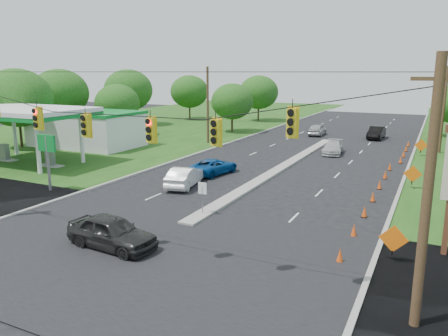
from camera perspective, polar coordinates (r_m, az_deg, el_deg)
The scene contains 38 objects.
ground at distance 21.51m, azimuth -10.69°, elevation -10.76°, with size 160.00×160.00×0.00m, color black.
grass_left at distance 55.81m, azimuth -23.29°, elevation 2.79°, with size 40.00×160.00×0.06m, color #1E4714.
cross_street at distance 21.51m, azimuth -10.69°, elevation -10.76°, with size 160.00×14.00×0.02m, color black.
curb_left at distance 51.48m, azimuth 0.26°, elevation 3.07°, with size 0.25×110.00×0.16m, color gray.
curb_right at distance 46.50m, azimuth 23.27°, elevation 1.03°, with size 0.25×110.00×0.16m, color gray.
median at distance 39.53m, azimuth 7.76°, elevation 0.08°, with size 1.00×34.00×0.18m, color gray.
median_sign at distance 25.78m, azimuth -2.84°, elevation -3.17°, with size 0.55×0.06×2.05m.
signal_span at distance 19.36m, azimuth -13.16°, elevation 1.92°, with size 25.60×0.32×9.00m.
utility_pole_far_left at distance 52.03m, azimuth -2.14°, elevation 8.16°, with size 0.28×0.28×9.00m, color #422D1C.
utility_pole_far_right at distance 50.85m, azimuth 26.75°, elevation 6.75°, with size 0.28×0.28×9.00m, color #422D1C.
gas_station at distance 51.00m, azimuth -18.63°, elevation 5.26°, with size 18.40×19.70×5.20m.
cone_0 at distance 20.64m, azimuth 14.90°, elevation -10.96°, with size 0.32×0.32×0.70m, color #DA4912.
cone_1 at distance 23.85m, azimuth 16.60°, elevation -7.81°, with size 0.32×0.32×0.70m, color #DA4912.
cone_2 at distance 27.14m, azimuth 17.88°, elevation -5.42°, with size 0.32×0.32×0.70m, color #DA4912.
cone_3 at distance 30.47m, azimuth 18.87°, elevation -3.55°, with size 0.32×0.32×0.70m, color #DA4912.
cone_4 at distance 33.84m, azimuth 19.66°, elevation -2.04°, with size 0.32×0.32×0.70m, color #DA4912.
cone_5 at distance 37.23m, azimuth 20.31°, elevation -0.81°, with size 0.32×0.32×0.70m, color #DA4912.
cone_6 at distance 40.64m, azimuth 20.84°, elevation 0.21°, with size 0.32×0.32×0.70m, color #DA4912.
cone_7 at distance 44.03m, azimuth 22.07°, elevation 1.00°, with size 0.32×0.32×0.70m, color #DA4912.
cone_8 at distance 47.47m, azimuth 22.41°, elevation 1.75°, with size 0.32×0.32×0.70m, color #DA4912.
cone_9 at distance 50.91m, azimuth 22.70°, elevation 2.40°, with size 0.32×0.32×0.70m, color #DA4912.
cone_10 at distance 54.37m, azimuth 22.95°, elevation 2.96°, with size 0.32×0.32×0.70m, color #DA4912.
work_sign_0 at distance 21.05m, azimuth 21.25°, elevation -8.75°, with size 1.27×0.58×1.37m.
work_sign_1 at distance 34.50m, azimuth 23.41°, elevation -0.81°, with size 1.27×0.58×1.37m.
work_sign_2 at distance 48.27m, azimuth 24.34°, elevation 2.64°, with size 1.27×0.58×1.37m.
tree_1 at distance 53.97m, azimuth -25.41°, elevation 8.28°, with size 7.56×7.56×8.82m.
tree_2 at distance 59.61m, azimuth -13.76°, elevation 8.20°, with size 5.88×5.88×6.86m.
tree_3 at distance 71.08m, azimuth -12.39°, elevation 9.91°, with size 7.56×7.56×8.82m.
tree_4 at distance 78.74m, azimuth -4.54°, elevation 9.92°, with size 6.72×6.72×7.84m.
tree_5 at distance 61.63m, azimuth 1.07°, elevation 8.68°, with size 5.88×5.88×6.86m.
tree_6 at distance 76.14m, azimuth 4.55°, elevation 9.84°, with size 6.72×6.72×7.84m.
tree_14 at distance 63.56m, azimuth -20.62°, elevation 9.14°, with size 7.56×7.56×8.82m.
black_sedan at distance 22.03m, azimuth -14.45°, elevation -8.11°, with size 1.91×4.76×1.62m, color black.
white_sedan at distance 32.64m, azimuth -5.18°, elevation -1.14°, with size 1.59×4.57×1.50m, color silver.
blue_pickup at distance 36.59m, azimuth -1.31°, elevation 0.23°, with size 2.17×4.70×1.31m, color #09438B.
silver_car_far at distance 46.96m, azimuth 14.05°, elevation 2.61°, with size 1.87×4.60×1.34m, color #BABABA.
silver_car_oncoming at distance 60.37m, azimuth 12.10°, elevation 4.93°, with size 1.82×4.51×1.54m, color #ABAAAD.
dark_car_receding at distance 59.13m, azimuth 19.28°, elevation 4.38°, with size 1.68×4.82×1.59m, color black.
Camera 1 is at (12.07, -15.70, 8.41)m, focal length 35.00 mm.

